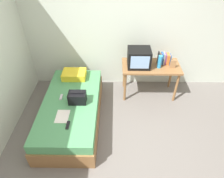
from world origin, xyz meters
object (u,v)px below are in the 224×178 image
at_px(water_bottle, 160,62).
at_px(remote_dark, 68,125).
at_px(picture_frame, 173,64).
at_px(handbag, 77,98).
at_px(bed, 72,111).
at_px(book_row, 164,59).
at_px(desk, 151,69).
at_px(tv, 139,58).
at_px(remote_silver, 61,97).
at_px(magazine, 62,116).
at_px(pillow, 74,75).

distance_m(water_bottle, remote_dark, 2.09).
xyz_separation_m(picture_frame, handbag, (-1.78, -0.76, -0.22)).
bearing_deg(water_bottle, bed, -155.87).
xyz_separation_m(water_bottle, book_row, (0.12, 0.15, -0.02)).
relative_size(desk, remote_dark, 7.44).
distance_m(tv, book_row, 0.53).
distance_m(bed, water_bottle, 1.92).
bearing_deg(water_bottle, remote_silver, -160.17).
bearing_deg(magazine, tv, 41.91).
bearing_deg(book_row, pillow, -174.23).
xyz_separation_m(bed, tv, (1.26, 0.80, 0.66)).
distance_m(desk, magazine, 1.99).
relative_size(book_row, magazine, 0.86).
bearing_deg(water_bottle, book_row, 53.26).
bearing_deg(book_row, handbag, -150.46).
bearing_deg(desk, water_bottle, -28.47).
height_order(bed, pillow, pillow).
relative_size(desk, book_row, 4.64).
relative_size(book_row, remote_silver, 1.74).
distance_m(desk, pillow, 1.56).
bearing_deg(remote_dark, picture_frame, 35.11).
bearing_deg(magazine, remote_silver, 104.30).
xyz_separation_m(water_bottle, pillow, (-1.69, -0.03, -0.30)).
bearing_deg(remote_silver, picture_frame, 17.28).
height_order(tv, magazine, tv).
xyz_separation_m(desk, book_row, (0.25, 0.08, 0.20)).
xyz_separation_m(tv, magazine, (-1.31, -1.18, -0.41)).
height_order(water_bottle, book_row, water_bottle).
distance_m(bed, pillow, 0.78).
height_order(pillow, handbag, handbag).
bearing_deg(tv, water_bottle, -7.87).
bearing_deg(tv, book_row, 10.77).
height_order(remote_dark, remote_silver, same).
distance_m(desk, handbag, 1.62).
height_order(water_bottle, handbag, water_bottle).
height_order(bed, remote_silver, remote_silver).
distance_m(book_row, remote_silver, 2.14).
distance_m(bed, desk, 1.77).
bearing_deg(book_row, remote_silver, -157.29).
distance_m(tv, water_bottle, 0.41).
relative_size(book_row, picture_frame, 1.43).
xyz_separation_m(water_bottle, handbag, (-1.52, -0.77, -0.27)).
distance_m(water_bottle, remote_silver, 1.98).
bearing_deg(handbag, magazine, -119.58).
bearing_deg(book_row, desk, -162.90).
xyz_separation_m(desk, remote_dark, (-1.45, -1.39, -0.13)).
bearing_deg(picture_frame, bed, -159.10).
bearing_deg(tv, remote_dark, -130.99).
bearing_deg(remote_dark, bed, 96.58).
height_order(magazine, remote_silver, remote_silver).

